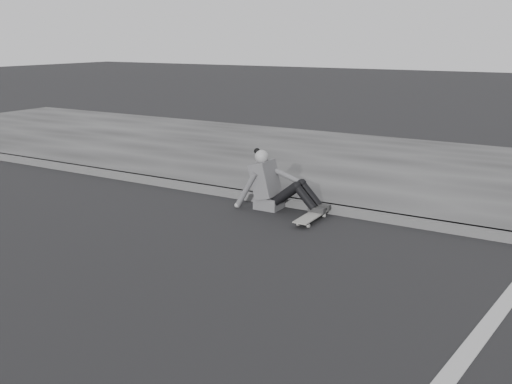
# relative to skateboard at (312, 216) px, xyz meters

# --- Properties ---
(ground) EXTENTS (80.00, 80.00, 0.00)m
(ground) POSITION_rel_skateboard_xyz_m (-1.01, -2.08, -0.07)
(ground) COLOR black
(ground) RESTS_ON ground
(curb) EXTENTS (24.00, 0.16, 0.12)m
(curb) POSITION_rel_skateboard_xyz_m (-1.01, 0.50, -0.01)
(curb) COLOR #494949
(curb) RESTS_ON ground
(sidewalk) EXTENTS (24.00, 6.00, 0.12)m
(sidewalk) POSITION_rel_skateboard_xyz_m (-1.01, 3.52, -0.01)
(sidewalk) COLOR #3A3A3A
(sidewalk) RESTS_ON ground
(skateboard) EXTENTS (0.20, 0.78, 0.09)m
(skateboard) POSITION_rel_skateboard_xyz_m (0.00, 0.00, 0.00)
(skateboard) COLOR #9B9B96
(skateboard) RESTS_ON ground
(seated_woman) EXTENTS (1.38, 0.46, 0.88)m
(seated_woman) POSITION_rel_skateboard_xyz_m (-0.73, 0.25, 0.29)
(seated_woman) COLOR #4D4C4F
(seated_woman) RESTS_ON ground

